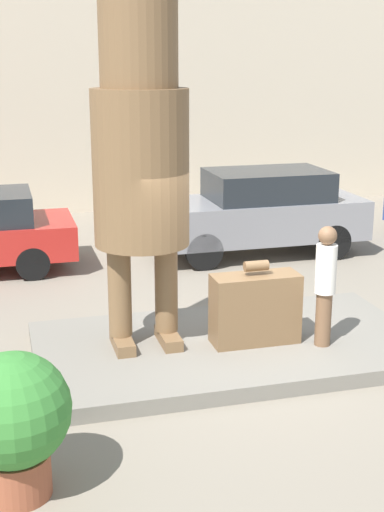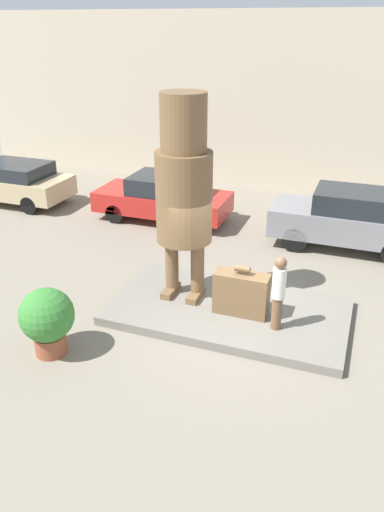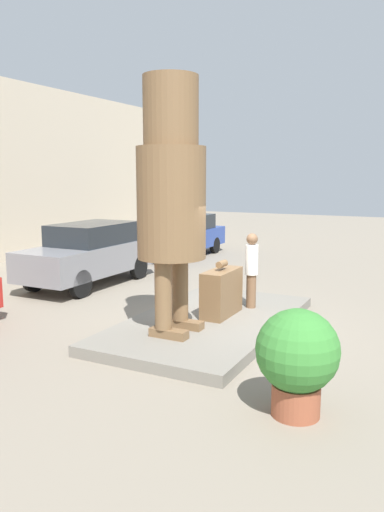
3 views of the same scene
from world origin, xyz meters
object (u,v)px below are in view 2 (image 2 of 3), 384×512
(parked_car_red, at_px, (164,197))
(parked_car_grey, at_px, (350,218))
(parked_car_tan, at_px, (13,181))
(planter_pot, at_px, (47,318))
(statue_figure, at_px, (184,184))
(tourist, at_px, (279,290))
(giant_suitcase, at_px, (241,293))

(parked_car_red, xyz_separation_m, parked_car_grey, (5.79, -0.24, 0.12))
(parked_car_tan, xyz_separation_m, parked_car_grey, (11.52, 0.02, 0.13))
(parked_car_grey, height_order, planter_pot, parked_car_grey)
(parked_car_tan, relative_size, parked_car_grey, 0.98)
(statue_figure, bearing_deg, parked_car_tan, 151.70)
(parked_car_red, relative_size, planter_pot, 3.10)
(parked_car_grey, bearing_deg, statue_figure, 53.62)
(tourist, distance_m, parked_car_red, 7.20)
(tourist, height_order, parked_car_grey, tourist)
(statue_figure, height_order, planter_pot, statue_figure)
(tourist, height_order, parked_car_red, tourist)
(parked_car_tan, bearing_deg, giant_suitcase, 153.67)
(planter_pot, bearing_deg, tourist, 27.47)
(parked_car_grey, bearing_deg, tourist, 78.83)
(tourist, relative_size, parked_car_red, 0.37)
(statue_figure, bearing_deg, planter_pot, -122.23)
(giant_suitcase, bearing_deg, parked_car_tan, 153.67)
(parked_car_red, height_order, planter_pot, parked_car_red)
(parked_car_tan, height_order, parked_car_red, parked_car_red)
(statue_figure, bearing_deg, giant_suitcase, -13.78)
(statue_figure, bearing_deg, parked_car_red, 118.17)
(statue_figure, relative_size, giant_suitcase, 3.87)
(statue_figure, height_order, parked_car_red, statue_figure)
(giant_suitcase, bearing_deg, statue_figure, 166.22)
(parked_car_tan, relative_size, planter_pot, 3.01)
(parked_car_red, bearing_deg, statue_figure, 118.17)
(parked_car_red, bearing_deg, parked_car_grey, 177.62)
(giant_suitcase, xyz_separation_m, parked_car_grey, (1.85, 4.80, 0.23))
(parked_car_grey, relative_size, planter_pot, 3.08)
(parked_car_tan, bearing_deg, parked_car_grey, -179.92)
(tourist, xyz_separation_m, parked_car_grey, (1.01, 5.13, -0.18))
(statue_figure, distance_m, planter_pot, 3.86)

